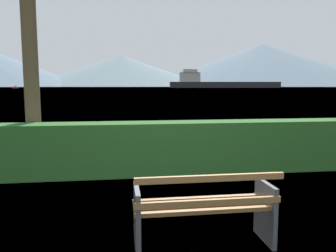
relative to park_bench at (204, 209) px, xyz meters
name	(u,v)px	position (x,y,z in m)	size (l,w,h in m)	color
ground_plane	(202,244)	(0.00, 0.06, -0.42)	(1400.00, 1400.00, 0.00)	#4C6B33
water_surface	(122,87)	(0.00, 306.95, -0.42)	(620.00, 620.00, 0.00)	slate
park_bench	(204,209)	(0.00, 0.00, 0.00)	(1.52, 0.58, 0.87)	olive
hedge_row	(166,148)	(0.00, 3.12, 0.09)	(8.02, 0.65, 1.03)	#285B23
cargo_ship_large	(216,83)	(71.47, 247.94, 3.45)	(84.53, 20.67, 13.83)	#232328
sailboat_mid	(15,87)	(-65.61, 215.96, 0.17)	(2.69, 5.03, 1.70)	#B2332D
distant_hills	(144,65)	(38.46, 582.23, 35.56)	(910.54, 448.01, 78.32)	slate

